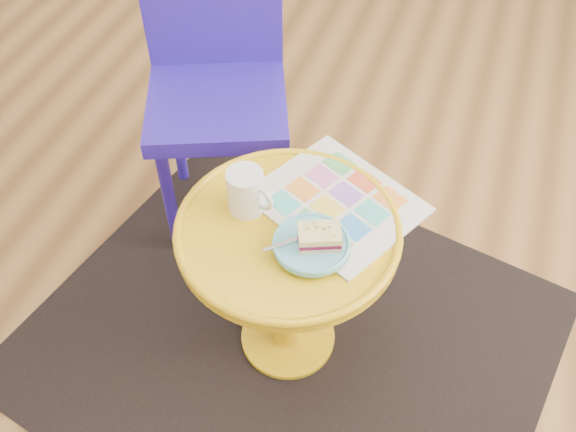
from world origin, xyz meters
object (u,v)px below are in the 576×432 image
(newspaper, at_px, (337,202))
(plate, at_px, (311,245))
(side_table, at_px, (288,265))
(mug, at_px, (246,191))
(chair, at_px, (216,72))

(newspaper, distance_m, plate, 0.15)
(side_table, distance_m, plate, 0.17)
(mug, relative_size, plate, 0.70)
(side_table, xyz_separation_m, plate, (0.07, -0.04, 0.15))
(newspaper, bearing_deg, mug, -129.01)
(newspaper, bearing_deg, chair, 169.70)
(side_table, relative_size, chair, 0.59)
(chair, distance_m, plate, 0.65)
(newspaper, height_order, mug, mug)
(newspaper, relative_size, mug, 2.94)
(chair, height_order, mug, chair)
(mug, bearing_deg, side_table, 3.02)
(side_table, bearing_deg, plate, -31.12)
(chair, relative_size, newspaper, 2.51)
(chair, xyz_separation_m, newspaper, (0.44, -0.34, -0.01))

